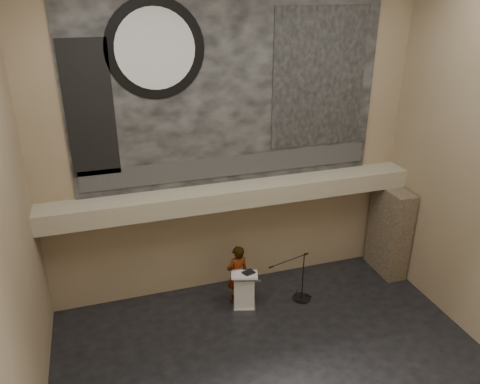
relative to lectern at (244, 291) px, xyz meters
name	(u,v)px	position (x,y,z in m)	size (l,w,h in m)	color
floor	(283,378)	(0.06, -2.64, -0.55)	(10.00, 10.00, 0.00)	black
wall_back	(231,143)	(0.06, 1.36, 3.70)	(10.00, 0.02, 8.50)	#817151
wall_front	(432,354)	(0.06, -6.64, 3.70)	(10.00, 0.02, 8.50)	#817151
soffit	(235,195)	(0.06, 0.96, 2.40)	(10.00, 0.80, 0.50)	gray
sprinkler_left	(177,213)	(-1.54, 0.91, 2.12)	(0.04, 0.04, 0.06)	#B2893D
sprinkler_right	(301,196)	(1.96, 0.91, 2.12)	(0.04, 0.04, 0.06)	#B2893D
banner	(231,88)	(0.06, 1.33, 5.15)	(8.00, 0.05, 5.00)	black
banner_text_strip	(232,166)	(0.06, 1.29, 3.10)	(7.76, 0.02, 0.55)	#2B2B2B
banner_clock_rim	(155,49)	(-1.74, 1.29, 6.15)	(2.30, 2.30, 0.02)	black
banner_clock_face	(155,49)	(-1.74, 1.27, 6.15)	(1.84, 1.84, 0.02)	silver
banner_building_print	(319,79)	(2.46, 1.29, 5.25)	(2.60, 0.02, 3.60)	black
banner_brick_print	(90,110)	(-3.34, 1.29, 4.85)	(1.10, 0.02, 3.20)	black
stone_pier	(389,231)	(4.71, 0.51, 0.80)	(0.60, 1.40, 2.70)	#45382A
lectern	(244,291)	(0.00, 0.00, 0.00)	(0.80, 0.66, 1.13)	silver
binder	(249,273)	(0.12, -0.02, 0.56)	(0.30, 0.24, 0.04)	black
papers	(239,275)	(-0.15, -0.04, 0.55)	(0.19, 0.26, 0.01)	silver
speaker_person	(237,275)	(-0.09, 0.32, 0.32)	(0.64, 0.42, 1.75)	white
mic_stand	(301,293)	(1.63, -0.11, -0.34)	(1.39, 0.58, 1.47)	black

